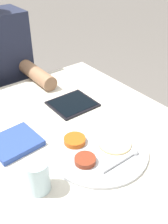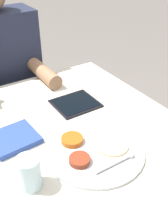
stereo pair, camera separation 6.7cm
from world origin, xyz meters
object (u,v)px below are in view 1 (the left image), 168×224
red_notebook (15,143)px  tablet_device (73,104)px  drinking_glass (37,176)px  thali_tray (97,149)px

red_notebook → tablet_device: size_ratio=0.92×
red_notebook → drinking_glass: 0.22m
tablet_device → drinking_glass: (-0.33, -0.30, 0.05)m
drinking_glass → tablet_device: bearing=42.3°
thali_tray → red_notebook: bearing=135.9°
thali_tray → tablet_device: 0.30m
thali_tray → red_notebook: size_ratio=1.98×
thali_tray → tablet_device: (0.10, 0.28, -0.00)m
red_notebook → drinking_glass: drinking_glass is taller
tablet_device → drinking_glass: 0.45m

